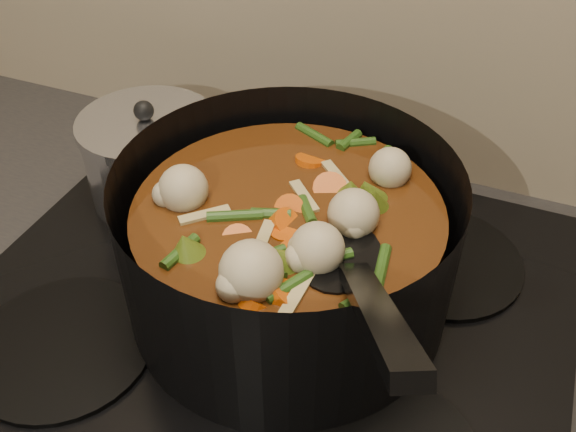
% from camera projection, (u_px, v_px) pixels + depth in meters
% --- Properties ---
extents(stovetop, '(0.62, 0.54, 0.03)m').
position_uv_depth(stovetop, '(265.00, 307.00, 0.68)').
color(stovetop, black).
rests_on(stovetop, counter).
extents(stockpot, '(0.39, 0.43, 0.24)m').
position_uv_depth(stockpot, '(288.00, 246.00, 0.63)').
color(stockpot, black).
rests_on(stockpot, stovetop).
extents(saucepan, '(0.16, 0.16, 0.13)m').
position_uv_depth(saucepan, '(152.00, 158.00, 0.78)').
color(saucepan, silver).
rests_on(saucepan, stovetop).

